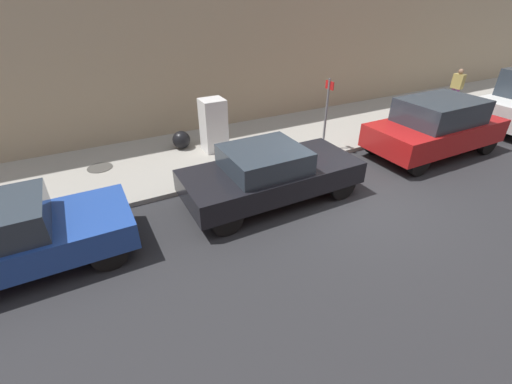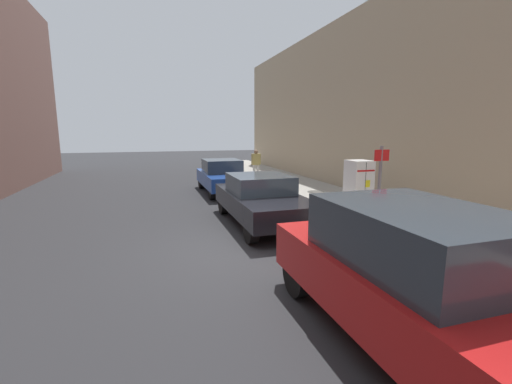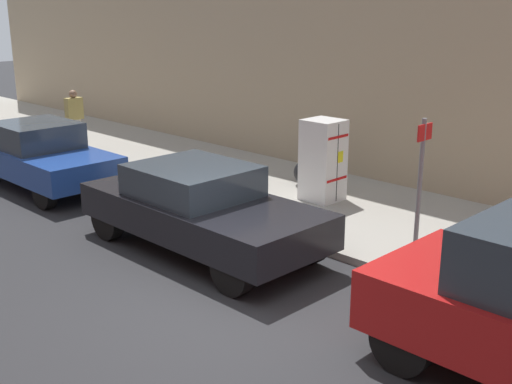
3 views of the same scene
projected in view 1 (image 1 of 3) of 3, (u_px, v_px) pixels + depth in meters
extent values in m
plane|color=#28282B|center=(357.00, 201.00, 8.61)|extent=(80.00, 80.00, 0.00)
cube|color=#9E998E|center=(270.00, 140.00, 11.91)|extent=(4.09, 44.00, 0.13)
cube|color=tan|center=(229.00, 15.00, 12.36)|extent=(2.12, 39.60, 7.60)
cube|color=white|center=(214.00, 125.00, 10.66)|extent=(0.68, 0.72, 1.62)
cube|color=black|center=(224.00, 123.00, 10.81)|extent=(0.01, 0.01, 1.54)
cube|color=yellow|center=(223.00, 119.00, 10.82)|extent=(0.16, 0.01, 0.22)
cube|color=red|center=(223.00, 107.00, 10.54)|extent=(0.62, 0.01, 0.05)
cube|color=red|center=(225.00, 133.00, 10.97)|extent=(0.62, 0.01, 0.05)
cylinder|color=#47443F|center=(100.00, 168.00, 9.90)|extent=(0.70, 0.70, 0.02)
cylinder|color=slate|center=(326.00, 115.00, 10.55)|extent=(0.07, 0.07, 2.22)
cube|color=red|center=(330.00, 85.00, 10.10)|extent=(0.36, 0.02, 0.24)
sphere|color=black|center=(181.00, 140.00, 11.01)|extent=(0.57, 0.57, 0.57)
cylinder|color=#7A3D7F|center=(451.00, 97.00, 15.00)|extent=(0.14, 0.14, 0.79)
cylinder|color=#7A3D7F|center=(456.00, 98.00, 14.84)|extent=(0.14, 0.14, 0.79)
cube|color=#A8934C|center=(458.00, 81.00, 14.56)|extent=(0.46, 0.22, 0.59)
sphere|color=#8C664C|center=(461.00, 71.00, 14.36)|extent=(0.21, 0.21, 0.21)
cube|color=#23479E|center=(17.00, 243.00, 6.23)|extent=(1.74, 4.03, 0.55)
cylinder|color=black|center=(99.00, 214.00, 7.50)|extent=(0.22, 0.67, 0.67)
cylinder|color=black|center=(109.00, 254.00, 6.38)|extent=(0.22, 0.67, 0.67)
cube|color=black|center=(272.00, 176.00, 8.38)|extent=(1.87, 4.36, 0.55)
cube|color=#2D3842|center=(264.00, 159.00, 8.03)|extent=(1.64, 1.83, 0.50)
cylinder|color=black|center=(305.00, 161.00, 9.77)|extent=(0.22, 0.72, 0.72)
cylinder|color=black|center=(342.00, 186.00, 8.55)|extent=(0.22, 0.72, 0.72)
cylinder|color=black|center=(200.00, 187.00, 8.50)|extent=(0.22, 0.72, 0.72)
cylinder|color=black|center=(226.00, 220.00, 7.28)|extent=(0.22, 0.72, 0.72)
cube|color=red|center=(434.00, 133.00, 10.73)|extent=(1.94, 4.41, 0.70)
cube|color=#2D3842|center=(441.00, 111.00, 10.37)|extent=(1.71, 2.43, 0.70)
cylinder|color=black|center=(441.00, 127.00, 12.19)|extent=(0.22, 0.73, 0.73)
cylinder|color=black|center=(488.00, 143.00, 10.91)|extent=(0.22, 0.73, 0.73)
cylinder|color=black|center=(375.00, 143.00, 10.90)|extent=(0.22, 0.73, 0.73)
cylinder|color=black|center=(419.00, 163.00, 9.63)|extent=(0.22, 0.73, 0.73)
cylinder|color=black|center=(476.00, 119.00, 13.04)|extent=(0.22, 0.67, 0.67)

